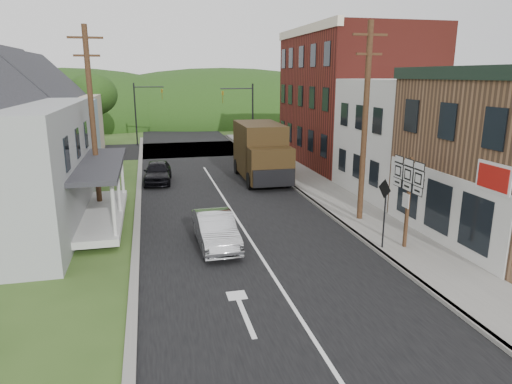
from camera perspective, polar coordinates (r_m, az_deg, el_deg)
ground at (r=17.26m, az=0.85°, el=-8.50°), size 120.00×120.00×0.00m
road at (r=26.58m, az=-4.42°, el=-0.27°), size 9.00×90.00×0.02m
cross_road at (r=43.12m, az=-7.98°, el=5.33°), size 60.00×9.00×0.02m
sidewalk_right at (r=26.24m, az=9.11°, el=-0.43°), size 2.80×55.00×0.15m
curb_right at (r=25.77m, az=6.33°, el=-0.61°), size 0.20×55.00×0.15m
curb_left at (r=24.35m, az=-14.54°, el=-1.92°), size 0.30×55.00×0.12m
storefront_white at (r=27.72m, az=20.23°, el=6.35°), size 8.00×7.00×6.50m
storefront_red at (r=35.84m, az=12.06°, el=11.37°), size 8.00×12.00×10.00m
house_blue at (r=33.32m, az=-25.79°, el=7.80°), size 7.14×8.16×7.28m
house_cream at (r=42.21m, az=-23.95°, el=9.10°), size 7.14×8.16×7.28m
utility_pole_right at (r=21.27m, az=13.47°, el=8.46°), size 1.60×0.26×9.00m
utility_pole_left at (r=23.65m, az=-19.78°, el=8.58°), size 1.60×0.26×9.00m
traffic_signal_right at (r=39.88m, az=-1.41°, el=10.17°), size 2.87×0.20×6.00m
traffic_signal_left at (r=46.01m, az=-14.00°, el=10.32°), size 2.87×0.20×6.00m
tree_left_d at (r=47.72m, az=-19.83°, el=11.40°), size 4.80×4.80×6.94m
forested_ridge at (r=70.84m, az=-10.20°, el=8.77°), size 90.00×30.00×16.00m
silver_sedan at (r=18.41m, az=-5.09°, el=-4.79°), size 1.55×4.18×1.36m
dark_sedan at (r=29.84m, az=-12.19°, el=2.46°), size 1.97×4.22×1.40m
delivery_van at (r=29.71m, az=0.67°, el=5.01°), size 2.85×6.63×3.67m
route_sign_cluster at (r=18.36m, az=18.45°, el=0.28°), size 0.18×2.05×3.58m
warning_sign at (r=18.18m, az=15.78°, el=-1.48°), size 0.16×0.76×2.76m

